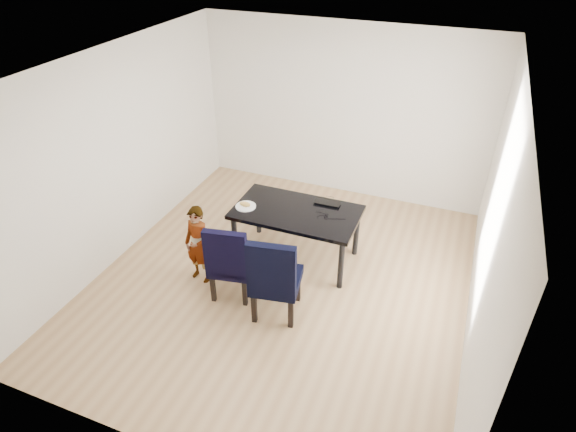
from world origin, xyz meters
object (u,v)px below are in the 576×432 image
at_px(chair_right, 276,274).
at_px(plate, 246,206).
at_px(dining_table, 296,235).
at_px(chair_left, 232,258).
at_px(laptop, 328,201).
at_px(child, 198,245).

relative_size(chair_right, plate, 4.19).
distance_m(dining_table, chair_left, 1.04).
xyz_separation_m(plate, laptop, (0.96, 0.50, 0.01)).
distance_m(chair_left, plate, 0.82).
bearing_deg(chair_right, child, 160.25).
relative_size(dining_table, plate, 6.02).
distance_m(chair_left, chair_right, 0.63).
relative_size(dining_table, child, 1.52).
relative_size(dining_table, chair_left, 1.55).
distance_m(child, plate, 0.80).
bearing_deg(child, dining_table, 48.64).
xyz_separation_m(chair_right, laptop, (0.17, 1.38, 0.21)).
xyz_separation_m(chair_right, plate, (-0.79, 0.88, 0.20)).
bearing_deg(laptop, chair_left, 57.18).
bearing_deg(chair_left, chair_right, -21.47).
distance_m(chair_left, child, 0.50).
height_order(chair_right, child, chair_right).
bearing_deg(plate, dining_table, 13.35).
bearing_deg(chair_right, laptop, 73.22).
xyz_separation_m(dining_table, chair_right, (0.15, -1.03, 0.18)).
bearing_deg(dining_table, plate, -166.65).
bearing_deg(chair_left, plate, 92.24).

